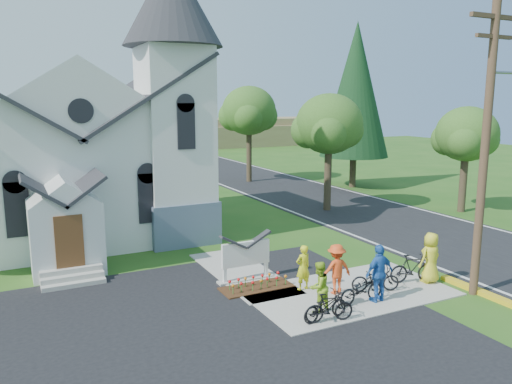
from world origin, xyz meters
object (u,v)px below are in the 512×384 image
cyclist_2 (379,273)px  bike_3 (413,268)px  church_sign (246,254)px  bike_0 (325,306)px  cyclist_1 (319,287)px  bike_1 (329,307)px  bike_2 (361,289)px  cyclist_4 (430,258)px  bike_4 (375,279)px  utility_pole (487,138)px  cyclist_3 (336,269)px  cyclist_0 (303,267)px

cyclist_2 → bike_3: bearing=-165.0°
church_sign → bike_0: bearing=-81.2°
church_sign → cyclist_2: 4.88m
cyclist_1 → bike_3: cyclist_1 is taller
cyclist_1 → bike_0: bearing=59.4°
bike_0 → bike_1: 0.18m
bike_2 → bike_3: bearing=-80.7°
cyclist_4 → bike_4: cyclist_4 is taller
cyclist_1 → bike_1: (-0.14, -0.79, -0.35)m
utility_pole → cyclist_3: size_ratio=5.73×
cyclist_2 → bike_3: (2.27, 0.81, -0.44)m
cyclist_0 → bike_1: size_ratio=1.05×
church_sign → utility_pole: utility_pole is taller
bike_0 → bike_3: bearing=-81.3°
cyclist_0 → cyclist_1: bearing=66.7°
bike_0 → cyclist_3: cyclist_3 is taller
cyclist_0 → bike_3: (3.96, -1.20, -0.28)m
cyclist_1 → bike_2: bearing=162.7°
cyclist_1 → bike_4: (2.71, 0.52, -0.37)m
utility_pole → cyclist_1: utility_pole is taller
cyclist_1 → cyclist_2: (2.24, -0.20, 0.16)m
bike_1 → cyclist_2: (2.38, 0.59, 0.51)m
church_sign → utility_pole: bearing=-35.6°
bike_2 → bike_3: bike_3 is taller
bike_0 → bike_3: (4.67, 1.22, 0.10)m
cyclist_0 → utility_pole: bearing=144.4°
cyclist_1 → cyclist_3: cyclist_3 is taller
cyclist_0 → bike_4: bearing=142.8°
cyclist_3 → bike_4: cyclist_3 is taller
bike_0 → bike_4: 3.08m
cyclist_1 → cyclist_4: 5.10m
church_sign → bike_3: church_sign is taller
cyclist_3 → cyclist_4: 3.76m
utility_pole → bike_3: utility_pole is taller
cyclist_1 → cyclist_3: 1.71m
church_sign → bike_2: (2.46, -3.65, -0.52)m
cyclist_0 → bike_4: cyclist_0 is taller
cyclist_1 → cyclist_4: cyclist_4 is taller
bike_4 → bike_2: bearing=138.5°
cyclist_1 → cyclist_3: bearing=-159.9°
church_sign → bike_2: 4.44m
cyclist_3 → bike_4: bearing=165.0°
cyclist_0 → cyclist_4: (4.54, -1.45, 0.12)m
bike_0 → cyclist_3: bearing=-49.7°
church_sign → bike_3: size_ratio=1.24×
bike_0 → bike_2: (1.81, 0.57, 0.03)m
cyclist_3 → cyclist_4: cyclist_4 is taller
cyclist_3 → bike_3: bearing=177.6°
bike_0 → bike_3: 4.83m
bike_0 → bike_2: bearing=-78.5°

